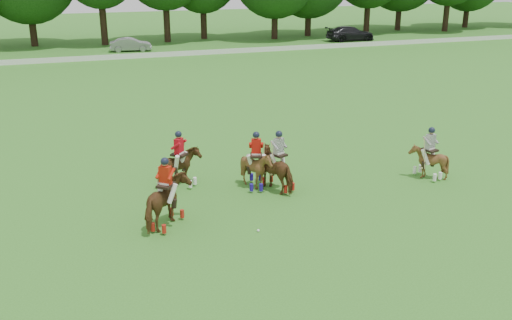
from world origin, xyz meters
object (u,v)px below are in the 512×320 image
object	(u,v)px
car_mid	(131,45)
polo_ball	(258,231)
polo_red_c	(256,168)
polo_red_a	(167,202)
car_right	(350,34)
polo_red_b	(180,167)
polo_stripe_b	(429,161)
polo_stripe_a	(278,168)

from	to	relation	value
car_mid	polo_ball	size ratio (longest dim) A/B	43.85
polo_red_c	polo_ball	world-z (taller)	polo_red_c
car_mid	polo_red_a	size ratio (longest dim) A/B	1.66
car_right	polo_red_a	bearing A→B (deg)	145.62
polo_red_b	polo_red_c	xyz separation A→B (m)	(2.70, -1.14, 0.02)
polo_red_b	polo_ball	world-z (taller)	polo_red_b
polo_red_b	polo_stripe_b	size ratio (longest dim) A/B	1.04
car_right	polo_red_a	world-z (taller)	polo_red_a
car_mid	polo_red_b	xyz separation A→B (m)	(-2.96, -36.39, 0.12)
polo_red_c	car_right	bearing A→B (deg)	57.22
polo_red_c	polo_red_b	bearing A→B (deg)	157.15
polo_red_a	polo_ball	size ratio (longest dim) A/B	26.37
car_mid	polo_ball	bearing A→B (deg)	-175.01
polo_red_a	polo_stripe_a	xyz separation A→B (m)	(4.60, 1.84, -0.03)
car_right	polo_stripe_a	distance (m)	44.61
car_right	polo_stripe_a	world-z (taller)	polo_stripe_a
car_right	polo_red_c	xyz separation A→B (m)	(-24.17, -37.53, 0.01)
car_right	polo_red_c	size ratio (longest dim) A/B	2.42
car_right	polo_red_c	bearing A→B (deg)	147.99
polo_red_b	polo_red_c	distance (m)	2.93
polo_stripe_a	car_mid	bearing A→B (deg)	90.74
car_mid	polo_red_a	xyz separation A→B (m)	(-4.11, -39.80, 0.21)
polo_red_c	polo_stripe_b	world-z (taller)	polo_red_c
car_mid	polo_red_a	world-z (taller)	polo_red_a
polo_red_b	polo_red_a	bearing A→B (deg)	-108.70
polo_stripe_a	polo_red_a	bearing A→B (deg)	-158.22
polo_red_a	car_mid	bearing A→B (deg)	84.10
polo_red_c	polo_stripe_a	bearing A→B (deg)	-30.04
car_mid	polo_red_b	bearing A→B (deg)	-177.63
polo_stripe_a	polo_stripe_b	xyz separation A→B (m)	(6.07, -0.88, -0.09)
polo_stripe_b	polo_red_c	bearing A→B (deg)	169.13
car_mid	polo_red_a	distance (m)	40.01
car_mid	polo_ball	world-z (taller)	car_mid
polo_stripe_b	car_mid	bearing A→B (deg)	99.58
polo_red_a	polo_ball	distance (m)	3.09
car_right	polo_ball	distance (m)	48.36
car_mid	polo_ball	distance (m)	41.20
polo_stripe_a	polo_red_c	bearing A→B (deg)	149.96
polo_red_a	polo_red_b	xyz separation A→B (m)	(1.15, 3.41, -0.09)
car_mid	polo_red_b	distance (m)	36.51
polo_red_b	polo_stripe_a	size ratio (longest dim) A/B	0.95
car_mid	polo_stripe_b	world-z (taller)	polo_stripe_b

